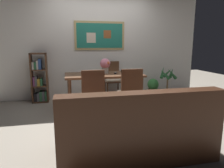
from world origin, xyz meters
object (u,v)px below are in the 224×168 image
object	(u,v)px
potted_ivy	(153,87)
dining_chair_far_right	(112,77)
leather_couch	(135,131)
potted_palm	(167,85)
dining_chair_near_left	(92,91)
dining_chair_near_right	(130,89)
tv_remote	(116,73)
dining_table	(104,78)
flower_vase	(105,65)
bookshelf	(39,80)

from	to	relation	value
potted_ivy	dining_chair_far_right	bearing A→B (deg)	177.30
dining_chair_far_right	leather_couch	world-z (taller)	dining_chair_far_right
potted_palm	potted_ivy	bearing A→B (deg)	127.89
leather_couch	dining_chair_near_left	bearing A→B (deg)	105.91
dining_chair_near_right	potted_ivy	bearing A→B (deg)	52.96
dining_chair_far_right	potted_ivy	world-z (taller)	dining_chair_far_right
leather_couch	tv_remote	xyz separation A→B (m)	(0.24, 1.96, 0.43)
dining_table	dining_chair_near_right	distance (m)	0.80
dining_table	flower_vase	size ratio (longest dim) A/B	5.11
dining_table	flower_vase	world-z (taller)	flower_vase
dining_chair_near_right	potted_palm	distance (m)	1.75
dining_chair_far_right	tv_remote	distance (m)	0.79
dining_chair_far_right	potted_ivy	distance (m)	1.11
tv_remote	potted_ivy	bearing A→B (deg)	31.14
bookshelf	tv_remote	xyz separation A→B (m)	(1.62, -0.78, 0.23)
dining_chair_near_right	bookshelf	size ratio (longest dim) A/B	0.80
dining_table	tv_remote	distance (m)	0.27
dining_chair_far_right	bookshelf	bearing A→B (deg)	179.35
dining_table	potted_palm	distance (m)	1.73
flower_vase	potted_palm	bearing A→B (deg)	11.50
bookshelf	flower_vase	distance (m)	1.63
potted_ivy	bookshelf	bearing A→B (deg)	178.56
dining_table	leather_couch	distance (m)	1.98
potted_ivy	tv_remote	world-z (taller)	tv_remote
dining_table	bookshelf	size ratio (longest dim) A/B	1.38
bookshelf	flower_vase	world-z (taller)	bookshelf
dining_chair_near_left	tv_remote	world-z (taller)	dining_chair_near_left
leather_couch	potted_ivy	world-z (taller)	leather_couch
dining_chair_far_right	potted_palm	xyz separation A→B (m)	(1.30, -0.35, -0.20)
dining_chair_near_left	tv_remote	size ratio (longest dim) A/B	5.63
dining_chair_near_left	potted_palm	size ratio (longest dim) A/B	1.13
dining_chair_far_right	flower_vase	xyz separation A→B (m)	(-0.31, -0.68, 0.36)
dining_chair_near_left	tv_remote	distance (m)	0.96
flower_vase	bookshelf	bearing A→B (deg)	153.65
dining_table	potted_palm	xyz separation A→B (m)	(1.66, 0.41, -0.29)
dining_chair_near_left	leather_couch	bearing A→B (deg)	-74.09
leather_couch	bookshelf	world-z (taller)	bookshelf
potted_palm	flower_vase	size ratio (longest dim) A/B	2.61
bookshelf	potted_ivy	size ratio (longest dim) A/B	2.27
dining_chair_near_left	potted_palm	world-z (taller)	dining_chair_near_left
tv_remote	bookshelf	bearing A→B (deg)	154.38
dining_table	dining_chair_near_right	world-z (taller)	dining_chair_near_right
leather_couch	tv_remote	bearing A→B (deg)	83.12
dining_chair_near_left	potted_ivy	size ratio (longest dim) A/B	1.82
dining_table	dining_chair_near_left	size ratio (longest dim) A/B	1.73
dining_chair_near_left	potted_palm	distance (m)	2.30
dining_table	dining_chair_near_left	distance (m)	0.81
potted_palm	tv_remote	bearing A→B (deg)	-163.98
leather_couch	flower_vase	size ratio (longest dim) A/B	5.85
dining_table	bookshelf	xyz separation A→B (m)	(-1.37, 0.78, -0.12)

